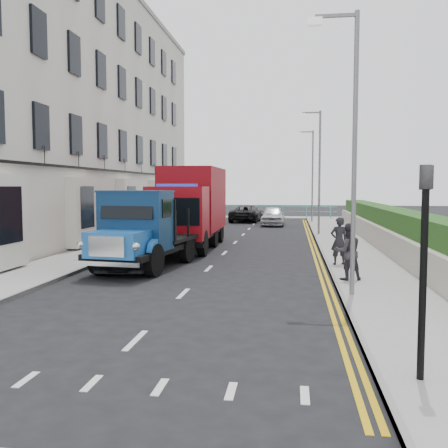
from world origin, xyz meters
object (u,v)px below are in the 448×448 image
at_px(bedford_lorry, 138,235).
at_px(parked_car_front, 132,247).
at_px(lamp_near, 350,137).
at_px(red_lorry, 191,205).
at_px(pedestrian_east_near, 339,241).
at_px(lamp_mid, 317,165).
at_px(lamp_far, 311,170).

xyz_separation_m(bedford_lorry, parked_car_front, (-0.37, 0.42, -0.46)).
distance_m(lamp_near, red_lorry, 11.58).
bearing_deg(pedestrian_east_near, bedford_lorry, -3.25).
xyz_separation_m(lamp_mid, pedestrian_east_near, (0.22, -11.23, -3.06)).
height_order(lamp_mid, pedestrian_east_near, lamp_mid).
xyz_separation_m(lamp_near, red_lorry, (-5.96, 9.71, -2.05)).
height_order(lamp_far, red_lorry, lamp_far).
distance_m(lamp_near, parked_car_front, 8.38).
bearing_deg(parked_car_front, bedford_lorry, -55.67).
relative_size(lamp_near, bedford_lorry, 1.22).
bearing_deg(lamp_mid, bedford_lorry, -116.77).
bearing_deg(lamp_far, lamp_near, -90.00).
height_order(lamp_near, pedestrian_east_near, lamp_near).
distance_m(parked_car_front, pedestrian_east_near, 7.08).
distance_m(lamp_far, parked_car_front, 23.52).
bearing_deg(lamp_far, lamp_mid, -90.00).
bearing_deg(parked_car_front, pedestrian_east_near, 2.00).
distance_m(bedford_lorry, red_lorry, 6.48).
height_order(red_lorry, pedestrian_east_near, red_lorry).
bearing_deg(red_lorry, lamp_far, 69.24).
relative_size(lamp_mid, parked_car_front, 1.59).
xyz_separation_m(lamp_near, pedestrian_east_near, (0.22, 4.77, -3.06)).
xyz_separation_m(lamp_mid, parked_car_front, (-6.78, -12.29, -3.25)).
relative_size(lamp_far, pedestrian_east_near, 4.28).
xyz_separation_m(lamp_mid, red_lorry, (-5.96, -6.29, -2.05)).
height_order(bedford_lorry, parked_car_front, bedford_lorry).
bearing_deg(lamp_mid, lamp_near, -90.00).
relative_size(red_lorry, pedestrian_east_near, 4.29).
distance_m(lamp_far, pedestrian_east_near, 21.45).
height_order(lamp_mid, red_lorry, lamp_mid).
bearing_deg(lamp_near, pedestrian_east_near, 87.33).
height_order(lamp_mid, bedford_lorry, lamp_mid).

